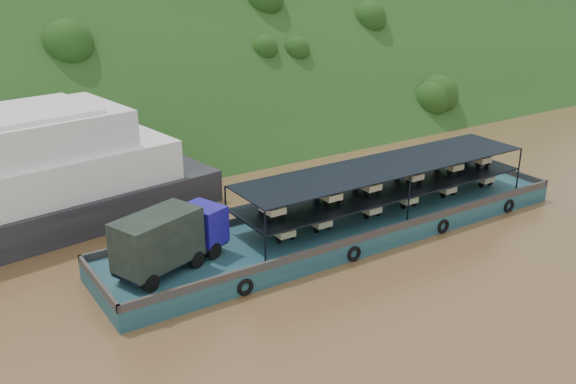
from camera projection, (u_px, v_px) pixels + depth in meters
ground at (336, 243)px, 43.85m from camera, size 160.00×160.00×0.00m
hillside at (143, 128)px, 72.08m from camera, size 140.00×39.60×39.60m
cargo_barge at (329, 224)px, 43.87m from camera, size 35.00×7.18×4.87m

